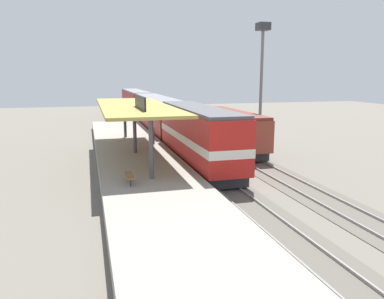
{
  "coord_description": "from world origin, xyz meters",
  "views": [
    {
      "loc": [
        -8.08,
        -29.74,
        6.96
      ],
      "look_at": [
        -1.38,
        -5.34,
        2.0
      ],
      "focal_mm": 35.48,
      "sensor_mm": 36.0,
      "label": 1
    }
  ],
  "objects_px": {
    "locomotive": "(198,136)",
    "person_waiting": "(153,134)",
    "passenger_carriage_front": "(157,114)",
    "passenger_carriage_rear": "(136,103)",
    "freight_car": "(230,130)",
    "platform_bench": "(129,176)",
    "light_mast": "(262,60)"
  },
  "relations": [
    {
      "from": "platform_bench",
      "to": "freight_car",
      "type": "height_order",
      "value": "freight_car"
    },
    {
      "from": "passenger_carriage_rear",
      "to": "light_mast",
      "type": "relative_size",
      "value": 1.71
    },
    {
      "from": "passenger_carriage_front",
      "to": "passenger_carriage_rear",
      "type": "xyz_separation_m",
      "value": [
        0.0,
        20.8,
        0.0
      ]
    },
    {
      "from": "locomotive",
      "to": "passenger_carriage_rear",
      "type": "relative_size",
      "value": 0.72
    },
    {
      "from": "passenger_carriage_front",
      "to": "passenger_carriage_rear",
      "type": "bearing_deg",
      "value": 90.0
    },
    {
      "from": "freight_car",
      "to": "person_waiting",
      "type": "relative_size",
      "value": 7.02
    },
    {
      "from": "passenger_carriage_rear",
      "to": "light_mast",
      "type": "distance_m",
      "value": 34.65
    },
    {
      "from": "passenger_carriage_front",
      "to": "person_waiting",
      "type": "bearing_deg",
      "value": -101.9
    },
    {
      "from": "light_mast",
      "to": "freight_car",
      "type": "bearing_deg",
      "value": -172.03
    },
    {
      "from": "platform_bench",
      "to": "freight_car",
      "type": "bearing_deg",
      "value": 47.67
    },
    {
      "from": "passenger_carriage_front",
      "to": "locomotive",
      "type": "bearing_deg",
      "value": -90.0
    },
    {
      "from": "platform_bench",
      "to": "locomotive",
      "type": "relative_size",
      "value": 0.12
    },
    {
      "from": "platform_bench",
      "to": "light_mast",
      "type": "xyz_separation_m",
      "value": [
        13.8,
        12.08,
        7.05
      ]
    },
    {
      "from": "passenger_carriage_rear",
      "to": "freight_car",
      "type": "distance_m",
      "value": 33.97
    },
    {
      "from": "locomotive",
      "to": "freight_car",
      "type": "bearing_deg",
      "value": 48.22
    },
    {
      "from": "passenger_carriage_rear",
      "to": "freight_car",
      "type": "bearing_deg",
      "value": -82.22
    },
    {
      "from": "locomotive",
      "to": "light_mast",
      "type": "height_order",
      "value": "light_mast"
    },
    {
      "from": "locomotive",
      "to": "freight_car",
      "type": "distance_m",
      "value": 6.92
    },
    {
      "from": "freight_car",
      "to": "light_mast",
      "type": "distance_m",
      "value": 7.19
    },
    {
      "from": "platform_bench",
      "to": "passenger_carriage_rear",
      "type": "height_order",
      "value": "passenger_carriage_rear"
    },
    {
      "from": "light_mast",
      "to": "platform_bench",
      "type": "bearing_deg",
      "value": -138.79
    },
    {
      "from": "platform_bench",
      "to": "freight_car",
      "type": "distance_m",
      "value": 15.75
    },
    {
      "from": "locomotive",
      "to": "person_waiting",
      "type": "xyz_separation_m",
      "value": [
        -2.63,
        5.53,
        -0.56
      ]
    },
    {
      "from": "passenger_carriage_rear",
      "to": "person_waiting",
      "type": "xyz_separation_m",
      "value": [
        -2.63,
        -33.27,
        -0.46
      ]
    },
    {
      "from": "passenger_carriage_rear",
      "to": "freight_car",
      "type": "relative_size",
      "value": 1.67
    },
    {
      "from": "passenger_carriage_front",
      "to": "person_waiting",
      "type": "height_order",
      "value": "passenger_carriage_front"
    },
    {
      "from": "platform_bench",
      "to": "light_mast",
      "type": "height_order",
      "value": "light_mast"
    },
    {
      "from": "passenger_carriage_front",
      "to": "person_waiting",
      "type": "distance_m",
      "value": 12.75
    },
    {
      "from": "passenger_carriage_rear",
      "to": "light_mast",
      "type": "bearing_deg",
      "value": -76.78
    },
    {
      "from": "passenger_carriage_rear",
      "to": "freight_car",
      "type": "xyz_separation_m",
      "value": [
        4.6,
        -33.65,
        -0.34
      ]
    },
    {
      "from": "locomotive",
      "to": "passenger_carriage_front",
      "type": "height_order",
      "value": "locomotive"
    },
    {
      "from": "passenger_carriage_rear",
      "to": "person_waiting",
      "type": "height_order",
      "value": "passenger_carriage_rear"
    }
  ]
}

